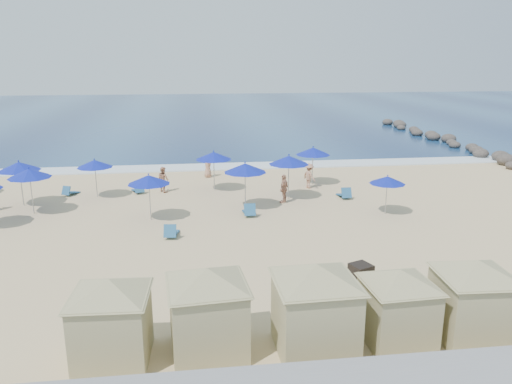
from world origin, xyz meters
TOP-DOWN VIEW (x-y plane):
  - ground at (0.00, 0.00)m, footprint 160.00×160.00m
  - ocean at (0.00, 55.00)m, footprint 160.00×80.00m
  - surf_line at (0.00, 15.50)m, footprint 160.00×2.50m
  - rock_jetty at (24.01, 24.90)m, footprint 2.56×26.66m
  - trash_bin at (5.48, -5.58)m, footprint 0.94×0.94m
  - cabana_0 at (-3.04, -9.50)m, footprint 4.30×4.30m
  - cabana_1 at (-0.38, -9.41)m, footprint 4.52×4.52m
  - cabana_2 at (2.65, -9.77)m, footprint 4.72×4.72m
  - cabana_3 at (5.17, -9.65)m, footprint 4.06×4.06m
  - cabana_4 at (7.50, -9.71)m, footprint 4.41×4.41m
  - umbrella_2 at (-10.39, 6.65)m, footprint 2.33×2.33m
  - umbrella_3 at (-9.36, 5.01)m, footprint 2.28×2.28m
  - umbrella_4 at (-6.50, 7.91)m, footprint 2.11×2.11m
  - umbrella_5 at (-2.95, 3.09)m, footprint 2.19×2.19m
  - umbrella_6 at (0.64, 8.63)m, footprint 2.27×2.27m
  - umbrella_7 at (2.18, 4.42)m, footprint 2.37×2.37m
  - umbrella_8 at (7.22, 9.39)m, footprint 2.27×2.27m
  - umbrella_9 at (4.96, 6.13)m, footprint 2.39×2.39m
  - umbrella_10 at (9.61, 2.47)m, footprint 1.92×1.92m
  - beach_chair_1 at (-8.27, 8.60)m, footprint 0.97×1.29m
  - beach_chair_2 at (-4.13, 8.62)m, footprint 0.96×1.42m
  - beach_chair_3 at (-1.79, 0.33)m, footprint 0.73×1.37m
  - beach_chair_4 at (2.24, 3.14)m, footprint 0.61×1.37m
  - beach_chair_5 at (8.35, 5.81)m, footprint 0.62×1.35m
  - beachgoer_1 at (-2.56, 8.72)m, footprint 0.96×0.99m
  - beachgoer_2 at (4.55, 5.35)m, footprint 0.88×1.05m
  - beachgoer_3 at (6.78, 8.44)m, footprint 1.00×1.20m
  - beachgoer_4 at (0.37, 12.35)m, footprint 0.53×0.79m

SIDE VIEW (x-z plane):
  - ground at x=0.00m, z-range 0.00..0.00m
  - ocean at x=0.00m, z-range 0.00..0.06m
  - surf_line at x=0.00m, z-range 0.00..0.08m
  - beach_chair_1 at x=-8.27m, z-range -0.10..0.55m
  - beach_chair_2 at x=-4.13m, z-range -0.11..0.61m
  - beach_chair_3 at x=-1.79m, z-range -0.11..0.61m
  - beach_chair_5 at x=8.35m, z-range -0.11..0.62m
  - beach_chair_4 at x=2.24m, z-range -0.12..0.64m
  - trash_bin at x=5.48m, z-range 0.00..0.72m
  - rock_jetty at x=24.01m, z-range -0.12..0.84m
  - beachgoer_4 at x=0.37m, z-range 0.00..1.60m
  - beachgoer_1 at x=-2.56m, z-range 0.00..1.61m
  - beachgoer_3 at x=6.78m, z-range 0.00..1.62m
  - beachgoer_2 at x=4.55m, z-range 0.00..1.68m
  - cabana_3 at x=5.17m, z-range 0.19..2.74m
  - cabana_0 at x=-3.04m, z-range 0.20..2.90m
  - cabana_4 at x=7.50m, z-range 0.20..2.97m
  - cabana_1 at x=-0.38m, z-range 0.21..3.05m
  - cabana_2 at x=2.65m, z-range 0.22..3.18m
  - umbrella_10 at x=9.61m, z-range 0.80..2.99m
  - umbrella_4 at x=-6.50m, z-range 0.88..3.28m
  - umbrella_5 at x=-2.95m, z-range 0.92..3.41m
  - umbrella_8 at x=7.22m, z-range 0.95..3.54m
  - umbrella_6 at x=0.64m, z-range 0.95..3.54m
  - umbrella_3 at x=-9.36m, z-range 0.95..3.54m
  - umbrella_2 at x=-10.39m, z-range 0.97..3.62m
  - umbrella_7 at x=2.18m, z-range 0.99..3.69m
  - umbrella_9 at x=4.96m, z-range 1.00..3.72m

